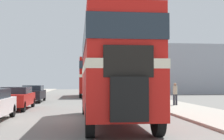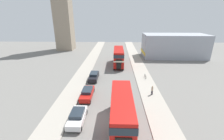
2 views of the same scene
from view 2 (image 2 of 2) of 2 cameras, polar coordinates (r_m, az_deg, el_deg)
ground_plane at (r=20.23m, az=-1.29°, el=-18.45°), size 120.00×120.00×0.00m
sidewalk_right at (r=21.00m, az=18.41°, el=-17.80°), size 3.50×120.00×0.12m
sidewalk_left at (r=21.59m, az=-20.33°, el=-16.90°), size 3.50×120.00×0.12m
double_decker_bus at (r=17.63m, az=3.77°, el=-14.94°), size 2.48×9.26×4.18m
bus_distant at (r=39.79m, az=2.54°, el=5.48°), size 2.54×9.92×4.40m
car_parked_near at (r=19.99m, az=-13.08°, el=-16.90°), size 1.77×4.21×1.43m
car_parked_mid at (r=24.91m, az=-9.39°, el=-8.66°), size 1.71×4.67×1.43m
car_parked_far at (r=31.42m, az=-6.93°, el=-2.26°), size 1.72×4.67×1.45m
pedestrian_walking at (r=25.90m, az=15.06°, el=-7.31°), size 0.31×0.31×1.55m
bicycle_on_pavement at (r=32.47m, az=12.59°, el=-2.39°), size 0.05×1.76×0.78m
shop_building_block at (r=51.80m, az=22.53°, el=8.51°), size 19.30×8.45×7.19m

